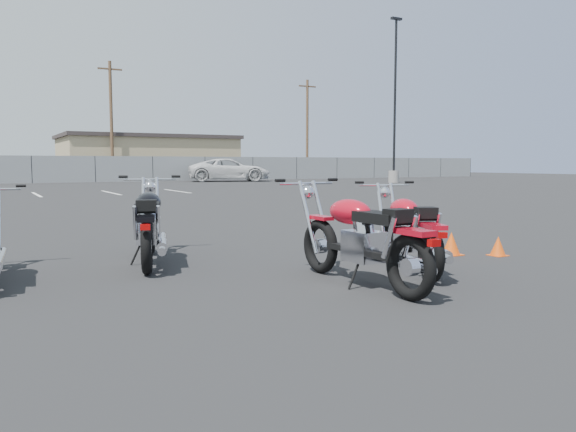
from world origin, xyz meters
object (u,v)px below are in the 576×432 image
motorcycle_second_black (149,224)px  motorcycle_third_red (362,238)px  white_van (229,163)px  motorcycle_rear_red (409,231)px

motorcycle_second_black → motorcycle_third_red: motorcycle_second_black is taller
white_van → motorcycle_rear_red: bearing=177.6°
motorcycle_second_black → motorcycle_rear_red: motorcycle_second_black is taller
motorcycle_third_red → white_van: size_ratio=0.33×
motorcycle_second_black → motorcycle_third_red: 2.89m
white_van → motorcycle_third_red: bearing=176.3°
motorcycle_second_black → white_van: bearing=65.3°
motorcycle_second_black → motorcycle_third_red: bearing=-56.2°
motorcycle_second_black → motorcycle_rear_red: size_ratio=1.08×
motorcycle_second_black → motorcycle_third_red: (1.61, -2.40, -0.00)m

